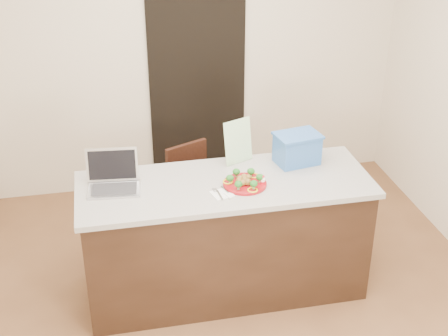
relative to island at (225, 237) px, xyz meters
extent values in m
plane|color=brown|center=(0.00, -0.25, -0.46)|extent=(4.00, 4.00, 0.00)
plane|color=beige|center=(0.00, 1.75, 0.89)|extent=(4.00, 0.00, 4.00)
cube|color=black|center=(0.10, 1.73, 0.54)|extent=(0.90, 0.02, 2.00)
cube|color=black|center=(0.00, 0.00, -0.02)|extent=(2.00, 0.70, 0.88)
cube|color=beige|center=(0.00, 0.00, 0.44)|extent=(2.06, 0.76, 0.04)
cylinder|color=maroon|center=(0.12, -0.07, 0.47)|extent=(0.30, 0.30, 0.02)
torus|color=maroon|center=(0.12, -0.07, 0.47)|extent=(0.30, 0.30, 0.01)
sphere|color=brown|center=(0.12, -0.07, 0.50)|extent=(0.04, 0.04, 0.04)
sphere|color=brown|center=(0.16, -0.05, 0.50)|extent=(0.04, 0.04, 0.04)
sphere|color=brown|center=(0.13, -0.03, 0.50)|extent=(0.04, 0.04, 0.04)
sphere|color=brown|center=(0.09, -0.04, 0.50)|extent=(0.04, 0.04, 0.04)
sphere|color=brown|center=(0.08, -0.07, 0.50)|extent=(0.04, 0.04, 0.04)
sphere|color=brown|center=(0.10, -0.10, 0.50)|extent=(0.04, 0.04, 0.04)
sphere|color=brown|center=(0.14, -0.10, 0.50)|extent=(0.04, 0.04, 0.04)
ellipsoid|color=#134A14|center=(0.02, -0.05, 0.52)|extent=(0.05, 0.05, 0.04)
ellipsoid|color=#134A14|center=(0.06, -0.15, 0.52)|extent=(0.05, 0.05, 0.04)
ellipsoid|color=#134A14|center=(0.16, -0.16, 0.52)|extent=(0.05, 0.05, 0.04)
ellipsoid|color=#134A14|center=(0.23, -0.08, 0.52)|extent=(0.05, 0.05, 0.04)
ellipsoid|color=#134A14|center=(0.19, 0.01, 0.52)|extent=(0.05, 0.05, 0.04)
ellipsoid|color=#134A14|center=(0.09, 0.03, 0.52)|extent=(0.05, 0.05, 0.04)
torus|color=gold|center=(0.01, -0.03, 0.48)|extent=(0.07, 0.07, 0.01)
torus|color=gold|center=(0.15, -0.18, 0.48)|extent=(0.07, 0.07, 0.01)
torus|color=gold|center=(0.21, 0.01, 0.48)|extent=(0.07, 0.07, 0.01)
cube|color=silver|center=(-0.06, -0.16, 0.46)|extent=(0.16, 0.16, 0.01)
cube|color=#AAABAF|center=(-0.08, -0.18, 0.47)|extent=(0.02, 0.13, 0.00)
cube|color=#AAABAF|center=(-0.08, -0.11, 0.47)|extent=(0.04, 0.06, 0.00)
cube|color=white|center=(-0.03, -0.20, 0.47)|extent=(0.04, 0.08, 0.01)
cube|color=#AAABAF|center=(-0.03, -0.11, 0.47)|extent=(0.04, 0.10, 0.00)
cylinder|color=white|center=(0.24, -0.09, 0.48)|extent=(0.03, 0.03, 0.05)
cylinder|color=white|center=(0.24, -0.09, 0.52)|extent=(0.02, 0.02, 0.01)
cylinder|color=red|center=(0.24, -0.09, 0.53)|extent=(0.02, 0.02, 0.01)
cylinder|color=red|center=(0.24, -0.09, 0.48)|extent=(0.03, 0.03, 0.02)
cube|color=#B7B8BC|center=(-0.76, 0.05, 0.47)|extent=(0.38, 0.28, 0.02)
cube|color=#B7B8BC|center=(-0.76, 0.17, 0.59)|extent=(0.36, 0.10, 0.23)
cube|color=black|center=(-0.76, 0.16, 0.59)|extent=(0.33, 0.08, 0.20)
cube|color=#29282B|center=(-0.76, 0.04, 0.47)|extent=(0.32, 0.20, 0.00)
cube|color=white|center=(0.16, 0.29, 0.62)|extent=(0.23, 0.14, 0.33)
cube|color=#2C5AA1|center=(0.58, 0.19, 0.56)|extent=(0.33, 0.26, 0.21)
cube|color=#2C5AA1|center=(0.58, 0.19, 0.68)|extent=(0.36, 0.29, 0.02)
cube|color=black|center=(-0.15, 0.64, -0.06)|extent=(0.50, 0.50, 0.04)
cube|color=black|center=(-0.15, 0.81, 0.17)|extent=(0.36, 0.19, 0.43)
cylinder|color=black|center=(-0.32, 0.48, -0.26)|extent=(0.03, 0.03, 0.40)
cylinder|color=black|center=(0.01, 0.48, -0.26)|extent=(0.03, 0.03, 0.40)
cylinder|color=black|center=(-0.32, 0.80, -0.26)|extent=(0.03, 0.03, 0.40)
cylinder|color=black|center=(0.01, 0.80, -0.26)|extent=(0.03, 0.03, 0.40)
camera|label=1|loc=(-0.79, -3.72, 2.56)|focal=50.00mm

